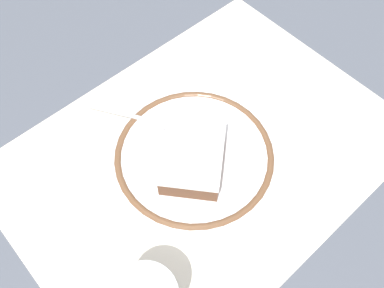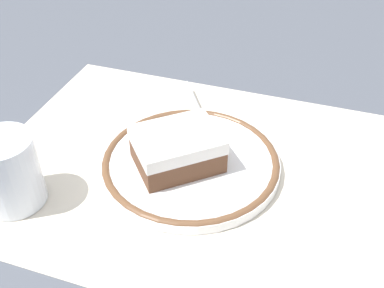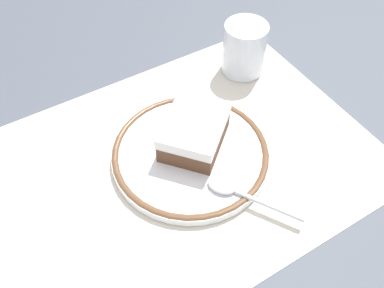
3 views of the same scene
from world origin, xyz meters
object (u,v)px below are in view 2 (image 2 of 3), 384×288
(plate, at_px, (192,160))
(cake_slice, at_px, (177,149))
(spoon, at_px, (202,116))
(cup, at_px, (9,175))
(napkin, at_px, (108,112))

(plate, bearing_deg, cake_slice, 50.23)
(spoon, relative_size, cup, 1.40)
(cup, distance_m, napkin, 0.19)
(cup, relative_size, napkin, 0.70)
(cup, xyz_separation_m, napkin, (-0.02, -0.18, -0.03))
(cup, bearing_deg, napkin, -95.95)
(spoon, relative_size, napkin, 0.97)
(cake_slice, bearing_deg, spoon, -89.56)
(spoon, xyz_separation_m, cup, (0.15, 0.19, 0.02))
(plate, height_order, cup, cup)
(cup, bearing_deg, cake_slice, -146.42)
(spoon, distance_m, cup, 0.24)
(spoon, bearing_deg, napkin, 4.83)
(plate, distance_m, cup, 0.20)
(cake_slice, bearing_deg, plate, -129.77)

